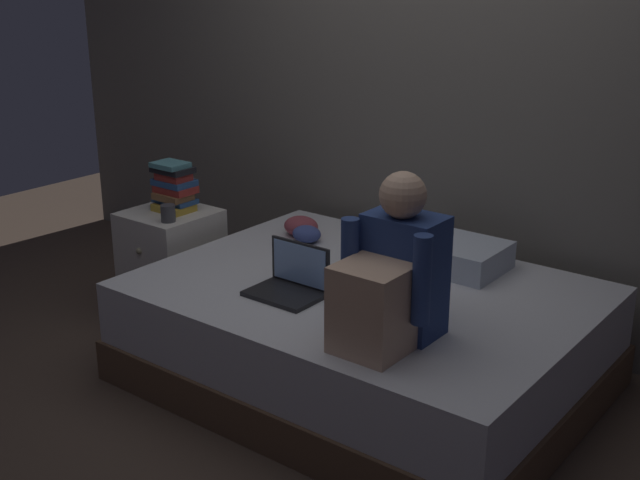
% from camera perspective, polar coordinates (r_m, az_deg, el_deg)
% --- Properties ---
extents(ground_plane, '(8.00, 8.00, 0.00)m').
position_cam_1_polar(ground_plane, '(3.81, -2.11, -10.56)').
color(ground_plane, '#47382D').
extents(wall_back, '(5.60, 0.10, 2.70)m').
position_cam_1_polar(wall_back, '(4.34, 8.10, 11.79)').
color(wall_back, slate).
rests_on(wall_back, ground_plane).
extents(bed, '(2.00, 1.50, 0.48)m').
position_cam_1_polar(bed, '(3.81, 3.09, -6.58)').
color(bed, brown).
rests_on(bed, ground_plane).
extents(nightstand, '(0.44, 0.46, 0.58)m').
position_cam_1_polar(nightstand, '(4.59, -10.25, -1.54)').
color(nightstand, beige).
rests_on(nightstand, ground_plane).
extents(person_sitting, '(0.39, 0.44, 0.66)m').
position_cam_1_polar(person_sitting, '(3.11, 5.00, -2.69)').
color(person_sitting, navy).
rests_on(person_sitting, bed).
extents(laptop, '(0.32, 0.23, 0.22)m').
position_cam_1_polar(laptop, '(3.60, -2.05, -2.93)').
color(laptop, black).
rests_on(laptop, bed).
extents(pillow, '(0.56, 0.36, 0.13)m').
position_cam_1_polar(pillow, '(3.97, 8.70, -0.85)').
color(pillow, silver).
rests_on(pillow, bed).
extents(book_stack, '(0.23, 0.18, 0.27)m').
position_cam_1_polar(book_stack, '(4.49, -10.13, 3.63)').
color(book_stack, gold).
rests_on(book_stack, nightstand).
extents(mug, '(0.08, 0.08, 0.09)m').
position_cam_1_polar(mug, '(4.32, -10.51, 1.84)').
color(mug, '#3D3D42').
rests_on(mug, nightstand).
extents(clothes_pile, '(0.26, 0.21, 0.11)m').
position_cam_1_polar(clothes_pile, '(4.31, -1.19, 0.78)').
color(clothes_pile, '#3D4C8E').
rests_on(clothes_pile, bed).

